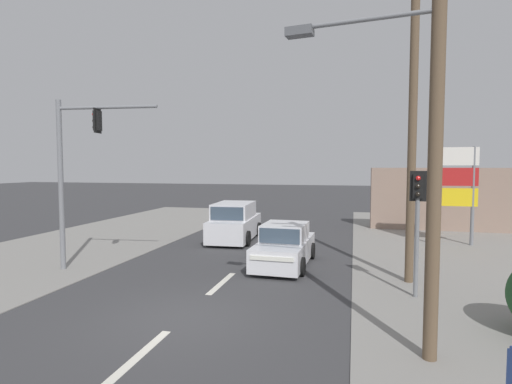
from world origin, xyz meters
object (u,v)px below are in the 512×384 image
Objects in this scene: utility_pole_midground_right at (413,115)px; pedestal_signal_right_kerb at (417,212)px; suv_receding_far at (235,223)px; sedan_oncoming_near at (285,246)px; shopping_plaza_sign at (453,181)px; traffic_signal_mast at (74,162)px; utility_pole_foreground_right at (428,102)px.

utility_pole_midground_right reaches higher than pedestal_signal_right_kerb.
utility_pole_midground_right is 2.18× the size of suv_receding_far.
shopping_plaza_sign is at bearing 39.33° from sedan_oncoming_near.
traffic_signal_mast is 16.25m from shopping_plaza_sign.
utility_pole_foreground_right is 8.64m from sedan_oncoming_near.
shopping_plaza_sign is at bearing 30.29° from traffic_signal_mast.
pedestal_signal_right_kerb reaches higher than suv_receding_far.
utility_pole_foreground_right reaches higher than pedestal_signal_right_kerb.
utility_pole_foreground_right is 2.53× the size of pedestal_signal_right_kerb.
suv_receding_far is at bearing 143.05° from utility_pole_midground_right.
shopping_plaza_sign reaches higher than sedan_oncoming_near.
traffic_signal_mast is 1.30× the size of shopping_plaza_sign.
utility_pole_midground_right reaches higher than suv_receding_far.
pedestal_signal_right_kerb is (-0.01, -1.51, -2.86)m from utility_pole_midground_right.
utility_pole_midground_right is 3.24m from pedestal_signal_right_kerb.
pedestal_signal_right_kerb is 0.83× the size of sedan_oncoming_near.
pedestal_signal_right_kerb is at bearing -108.12° from shopping_plaza_sign.
utility_pole_midground_right is 10.34m from suv_receding_far.
utility_pole_foreground_right is 4.52m from pedestal_signal_right_kerb.
suv_receding_far is at bearing 126.89° from sedan_oncoming_near.
utility_pole_foreground_right is at bearing -57.15° from suv_receding_far.
pedestal_signal_right_kerb is at bearing 83.70° from utility_pole_foreground_right.
shopping_plaza_sign is 10.55m from suv_receding_far.
traffic_signal_mast is 8.33m from suv_receding_far.
traffic_signal_mast is 1.69× the size of pedestal_signal_right_kerb.
utility_pole_foreground_right reaches higher than suv_receding_far.
sedan_oncoming_near is (-6.98, -5.72, -2.28)m from shopping_plaza_sign.
utility_pole_foreground_right is at bearing -60.05° from sedan_oncoming_near.
traffic_signal_mast is at bearing -160.67° from sedan_oncoming_near.
utility_pole_foreground_right is 12.83m from shopping_plaza_sign.
utility_pole_foreground_right is 5.32m from utility_pole_midground_right.
sedan_oncoming_near is (3.27, -4.35, -0.18)m from suv_receding_far.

